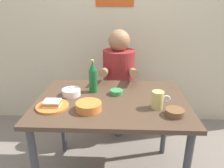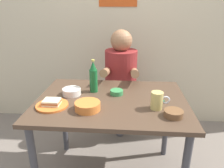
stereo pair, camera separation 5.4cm
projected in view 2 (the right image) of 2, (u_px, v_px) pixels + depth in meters
name	position (u px, v px, depth m)	size (l,w,h in m)	color
wall_back	(119.00, 13.00, 2.35)	(4.40, 0.09, 2.60)	beige
dining_table	(111.00, 110.00, 1.61)	(1.10, 0.80, 0.74)	#4C3828
stool	(120.00, 107.00, 2.30)	(0.34, 0.34, 0.45)	#4C4C51
person_seated	(121.00, 71.00, 2.14)	(0.33, 0.56, 0.72)	maroon
plate_orange	(52.00, 105.00, 1.47)	(0.22, 0.22, 0.01)	orange
sandwich	(52.00, 102.00, 1.46)	(0.11, 0.09, 0.04)	beige
beer_mug	(157.00, 100.00, 1.41)	(0.13, 0.08, 0.12)	#D1BC66
beer_bottle	(93.00, 77.00, 1.67)	(0.06, 0.06, 0.26)	#19602D
dip_bowl_green	(117.00, 92.00, 1.65)	(0.10, 0.10, 0.03)	#388C4C
rice_bowl_white	(72.00, 91.00, 1.64)	(0.14, 0.14, 0.05)	silver
soup_bowl_orange	(88.00, 106.00, 1.41)	(0.17, 0.17, 0.05)	orange
condiment_bowl_brown	(174.00, 113.00, 1.33)	(0.12, 0.12, 0.04)	brown
spoon	(157.00, 96.00, 1.61)	(0.07, 0.11, 0.01)	#26A559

